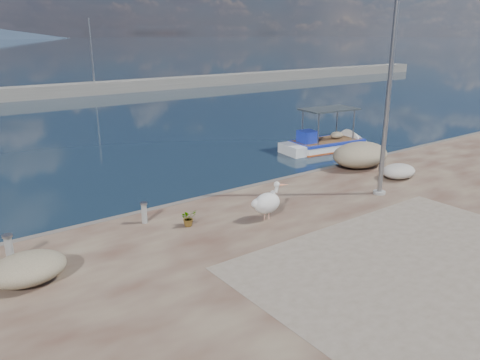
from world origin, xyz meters
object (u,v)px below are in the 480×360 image
(boat_right, at_px, (326,146))
(pelican, at_px, (267,202))
(bollard_near, at_px, (144,212))
(lamp_post, at_px, (387,102))

(boat_right, xyz_separation_m, pelican, (-9.74, -6.77, 0.86))
(bollard_near, bearing_deg, lamp_post, -17.25)
(pelican, distance_m, bollard_near, 3.78)
(boat_right, xyz_separation_m, bollard_near, (-12.94, -4.77, 0.66))
(bollard_near, bearing_deg, boat_right, 20.22)
(pelican, bearing_deg, lamp_post, 6.73)
(boat_right, relative_size, lamp_post, 0.80)
(pelican, relative_size, bollard_near, 1.90)
(lamp_post, bearing_deg, boat_right, 55.89)
(boat_right, relative_size, bollard_near, 8.43)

